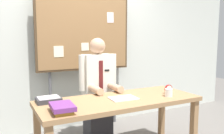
{
  "coord_description": "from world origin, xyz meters",
  "views": [
    {
      "loc": [
        -1.29,
        -2.32,
        1.44
      ],
      "look_at": [
        0.0,
        0.19,
        1.09
      ],
      "focal_mm": 37.74,
      "sensor_mm": 36.0,
      "label": 1
    }
  ],
  "objects_px": {
    "bulletin_board": "(85,35)",
    "coffee_mug": "(169,93)",
    "paper_tray": "(49,100)",
    "book_stack": "(62,108)",
    "open_notebook": "(123,98)",
    "desk": "(119,106)",
    "desk_clock": "(168,89)",
    "person": "(98,93)"
  },
  "relations": [
    {
      "from": "open_notebook",
      "to": "paper_tray",
      "type": "distance_m",
      "value": 0.84
    },
    {
      "from": "open_notebook",
      "to": "coffee_mug",
      "type": "bearing_deg",
      "value": -16.22
    },
    {
      "from": "bulletin_board",
      "to": "desk_clock",
      "type": "relative_size",
      "value": 18.65
    },
    {
      "from": "open_notebook",
      "to": "desk_clock",
      "type": "xyz_separation_m",
      "value": [
        0.65,
        -0.03,
        0.04
      ]
    },
    {
      "from": "person",
      "to": "bulletin_board",
      "type": "distance_m",
      "value": 0.95
    },
    {
      "from": "person",
      "to": "open_notebook",
      "type": "relative_size",
      "value": 4.66
    },
    {
      "from": "person",
      "to": "paper_tray",
      "type": "relative_size",
      "value": 5.53
    },
    {
      "from": "desk_clock",
      "to": "paper_tray",
      "type": "bearing_deg",
      "value": 169.14
    },
    {
      "from": "desk",
      "to": "paper_tray",
      "type": "height_order",
      "value": "paper_tray"
    },
    {
      "from": "book_stack",
      "to": "coffee_mug",
      "type": "relative_size",
      "value": 3.24
    },
    {
      "from": "desk",
      "to": "bulletin_board",
      "type": "bearing_deg",
      "value": 90.0
    },
    {
      "from": "person",
      "to": "paper_tray",
      "type": "distance_m",
      "value": 0.86
    },
    {
      "from": "paper_tray",
      "to": "coffee_mug",
      "type": "bearing_deg",
      "value": -16.78
    },
    {
      "from": "book_stack",
      "to": "open_notebook",
      "type": "xyz_separation_m",
      "value": [
        0.76,
        0.17,
        -0.04
      ]
    },
    {
      "from": "paper_tray",
      "to": "book_stack",
      "type": "bearing_deg",
      "value": -84.95
    },
    {
      "from": "desk_clock",
      "to": "paper_tray",
      "type": "height_order",
      "value": "desk_clock"
    },
    {
      "from": "paper_tray",
      "to": "open_notebook",
      "type": "bearing_deg",
      "value": -17.15
    },
    {
      "from": "book_stack",
      "to": "desk_clock",
      "type": "relative_size",
      "value": 2.78
    },
    {
      "from": "person",
      "to": "desk_clock",
      "type": "relative_size",
      "value": 12.89
    },
    {
      "from": "paper_tray",
      "to": "desk_clock",
      "type": "bearing_deg",
      "value": -10.86
    },
    {
      "from": "person",
      "to": "open_notebook",
      "type": "height_order",
      "value": "person"
    },
    {
      "from": "book_stack",
      "to": "desk_clock",
      "type": "distance_m",
      "value": 1.42
    },
    {
      "from": "book_stack",
      "to": "open_notebook",
      "type": "bearing_deg",
      "value": 12.74
    },
    {
      "from": "desk",
      "to": "paper_tray",
      "type": "xyz_separation_m",
      "value": [
        -0.76,
        0.23,
        0.11
      ]
    },
    {
      "from": "book_stack",
      "to": "person",
      "type": "bearing_deg",
      "value": 47.98
    },
    {
      "from": "book_stack",
      "to": "paper_tray",
      "type": "xyz_separation_m",
      "value": [
        -0.04,
        0.42,
        -0.02
      ]
    },
    {
      "from": "open_notebook",
      "to": "paper_tray",
      "type": "bearing_deg",
      "value": 162.85
    },
    {
      "from": "desk",
      "to": "person",
      "type": "relative_size",
      "value": 1.31
    },
    {
      "from": "bulletin_board",
      "to": "paper_tray",
      "type": "distance_m",
      "value": 1.37
    },
    {
      "from": "book_stack",
      "to": "open_notebook",
      "type": "distance_m",
      "value": 0.78
    },
    {
      "from": "person",
      "to": "open_notebook",
      "type": "xyz_separation_m",
      "value": [
        0.04,
        -0.63,
        0.07
      ]
    },
    {
      "from": "person",
      "to": "book_stack",
      "type": "height_order",
      "value": "person"
    },
    {
      "from": "person",
      "to": "book_stack",
      "type": "bearing_deg",
      "value": -132.02
    },
    {
      "from": "desk_clock",
      "to": "coffee_mug",
      "type": "bearing_deg",
      "value": -129.39
    },
    {
      "from": "bulletin_board",
      "to": "coffee_mug",
      "type": "relative_size",
      "value": 21.78
    },
    {
      "from": "open_notebook",
      "to": "desk",
      "type": "bearing_deg",
      "value": 153.03
    },
    {
      "from": "bulletin_board",
      "to": "coffee_mug",
      "type": "distance_m",
      "value": 1.57
    },
    {
      "from": "desk",
      "to": "book_stack",
      "type": "bearing_deg",
      "value": -165.11
    },
    {
      "from": "bulletin_board",
      "to": "open_notebook",
      "type": "height_order",
      "value": "bulletin_board"
    },
    {
      "from": "book_stack",
      "to": "open_notebook",
      "type": "relative_size",
      "value": 1.0
    },
    {
      "from": "book_stack",
      "to": "paper_tray",
      "type": "bearing_deg",
      "value": 95.05
    },
    {
      "from": "desk",
      "to": "bulletin_board",
      "type": "xyz_separation_m",
      "value": [
        -0.0,
        1.1,
        0.83
      ]
    }
  ]
}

